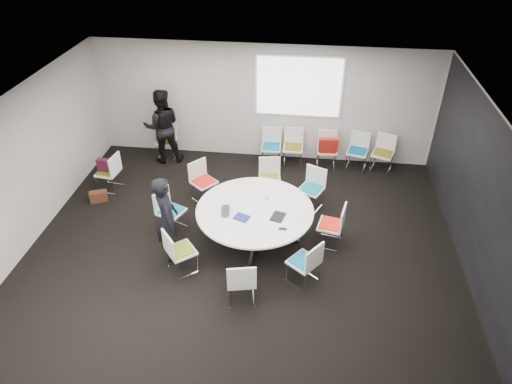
# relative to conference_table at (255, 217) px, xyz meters

# --- Properties ---
(room_shell) EXTENTS (8.08, 7.08, 2.88)m
(room_shell) POSITION_rel_conference_table_xyz_m (-0.10, -0.23, 0.86)
(room_shell) COLOR black
(room_shell) RESTS_ON ground
(conference_table) EXTENTS (2.18, 2.18, 0.73)m
(conference_table) POSITION_rel_conference_table_xyz_m (0.00, 0.00, 0.00)
(conference_table) COLOR silver
(conference_table) RESTS_ON ground
(projection_screen) EXTENTS (1.90, 0.03, 1.35)m
(projection_screen) POSITION_rel_conference_table_xyz_m (0.60, 3.23, 1.31)
(projection_screen) COLOR white
(projection_screen) RESTS_ON room_shell
(chair_ring_a) EXTENTS (0.54, 0.54, 0.88)m
(chair_ring_a) POSITION_rel_conference_table_xyz_m (1.43, 0.06, -0.26)
(chair_ring_a) COLOR silver
(chair_ring_a) RESTS_ON ground
(chair_ring_b) EXTENTS (0.61, 0.60, 0.88)m
(chair_ring_b) POSITION_rel_conference_table_xyz_m (1.03, 1.21, -0.26)
(chair_ring_b) COLOR silver
(chair_ring_b) RESTS_ON ground
(chair_ring_c) EXTENTS (0.52, 0.51, 0.88)m
(chair_ring_c) POSITION_rel_conference_table_xyz_m (0.13, 1.48, -0.26)
(chair_ring_c) COLOR silver
(chair_ring_c) RESTS_ON ground
(chair_ring_d) EXTENTS (0.64, 0.64, 0.88)m
(chair_ring_d) POSITION_rel_conference_table_xyz_m (-1.25, 1.21, -0.26)
(chair_ring_d) COLOR silver
(chair_ring_d) RESTS_ON ground
(chair_ring_e) EXTENTS (0.59, 0.60, 0.88)m
(chair_ring_e) POSITION_rel_conference_table_xyz_m (-1.66, 0.11, -0.26)
(chair_ring_e) COLOR silver
(chair_ring_e) RESTS_ON ground
(chair_ring_f) EXTENTS (0.64, 0.64, 0.88)m
(chair_ring_f) POSITION_rel_conference_table_xyz_m (-1.18, -0.98, -0.26)
(chair_ring_f) COLOR silver
(chair_ring_f) RESTS_ON ground
(chair_ring_g) EXTENTS (0.54, 0.53, 0.88)m
(chair_ring_g) POSITION_rel_conference_table_xyz_m (-0.03, -1.53, -0.26)
(chair_ring_g) COLOR silver
(chair_ring_g) RESTS_ON ground
(chair_ring_h) EXTENTS (0.64, 0.64, 0.88)m
(chair_ring_h) POSITION_rel_conference_table_xyz_m (0.96, -1.00, -0.26)
(chair_ring_h) COLOR silver
(chair_ring_h) RESTS_ON ground
(chair_back_a) EXTENTS (0.47, 0.46, 0.88)m
(chair_back_a) POSITION_rel_conference_table_xyz_m (0.03, 2.90, -0.26)
(chair_back_a) COLOR silver
(chair_back_a) RESTS_ON ground
(chair_back_b) EXTENTS (0.46, 0.45, 0.88)m
(chair_back_b) POSITION_rel_conference_table_xyz_m (0.55, 2.93, -0.26)
(chair_back_b) COLOR silver
(chair_back_b) RESTS_ON ground
(chair_back_c) EXTENTS (0.48, 0.47, 0.88)m
(chair_back_c) POSITION_rel_conference_table_xyz_m (1.36, 2.93, -0.26)
(chair_back_c) COLOR silver
(chair_back_c) RESTS_ON ground
(chair_back_d) EXTENTS (0.56, 0.55, 0.88)m
(chair_back_d) POSITION_rel_conference_table_xyz_m (2.07, 2.93, -0.26)
(chair_back_d) COLOR silver
(chair_back_d) RESTS_ON ground
(chair_back_e) EXTENTS (0.59, 0.58, 0.88)m
(chair_back_e) POSITION_rel_conference_table_xyz_m (2.66, 2.90, -0.26)
(chair_back_e) COLOR silver
(chair_back_e) RESTS_ON ground
(chair_spare_left) EXTENTS (0.50, 0.51, 0.88)m
(chair_spare_left) POSITION_rel_conference_table_xyz_m (-3.40, 1.33, -0.26)
(chair_spare_left) COLOR silver
(chair_spare_left) RESTS_ON ground
(chair_person_back) EXTENTS (0.47, 0.46, 0.88)m
(chair_person_back) POSITION_rel_conference_table_xyz_m (-2.56, 2.90, -0.26)
(chair_person_back) COLOR silver
(chair_person_back) RESTS_ON ground
(person_main) EXTENTS (0.61, 0.72, 1.68)m
(person_main) POSITION_rel_conference_table_xyz_m (-1.48, -0.61, 0.30)
(person_main) COLOR black
(person_main) RESTS_ON ground
(person_back) EXTENTS (1.05, 0.93, 1.83)m
(person_back) POSITION_rel_conference_table_xyz_m (-2.56, 2.74, 0.38)
(person_back) COLOR black
(person_back) RESTS_ON ground
(laptop) EXTENTS (0.28, 0.39, 0.03)m
(laptop) POSITION_rel_conference_table_xyz_m (-0.47, -0.14, 0.21)
(laptop) COLOR #333338
(laptop) RESTS_ON conference_table
(laptop_lid) EXTENTS (0.06, 0.30, 0.22)m
(laptop_lid) POSITION_rel_conference_table_xyz_m (-0.47, 0.02, 0.32)
(laptop_lid) COLOR silver
(laptop_lid) RESTS_ON conference_table
(notebook_black) EXTENTS (0.29, 0.34, 0.02)m
(notebook_black) POSITION_rel_conference_table_xyz_m (0.44, -0.19, 0.20)
(notebook_black) COLOR black
(notebook_black) RESTS_ON conference_table
(tablet_folio) EXTENTS (0.31, 0.28, 0.03)m
(tablet_folio) POSITION_rel_conference_table_xyz_m (-0.20, -0.29, 0.21)
(tablet_folio) COLOR navy
(tablet_folio) RESTS_ON conference_table
(papers_right) EXTENTS (0.35, 0.30, 0.00)m
(papers_right) POSITION_rel_conference_table_xyz_m (0.45, 0.14, 0.20)
(papers_right) COLOR white
(papers_right) RESTS_ON conference_table
(papers_front) EXTENTS (0.32, 0.24, 0.00)m
(papers_front) POSITION_rel_conference_table_xyz_m (0.79, -0.13, 0.20)
(papers_front) COLOR white
(papers_front) RESTS_ON conference_table
(cup) EXTENTS (0.08, 0.08, 0.09)m
(cup) POSITION_rel_conference_table_xyz_m (0.18, 0.34, 0.24)
(cup) COLOR white
(cup) RESTS_ON conference_table
(phone) EXTENTS (0.14, 0.07, 0.01)m
(phone) POSITION_rel_conference_table_xyz_m (0.55, -0.52, 0.20)
(phone) COLOR black
(phone) RESTS_ON conference_table
(maroon_bag) EXTENTS (0.41, 0.17, 0.28)m
(maroon_bag) POSITION_rel_conference_table_xyz_m (-3.42, 1.33, 0.08)
(maroon_bag) COLOR #421124
(maroon_bag) RESTS_ON chair_spare_left
(brown_bag) EXTENTS (0.39, 0.28, 0.24)m
(brown_bag) POSITION_rel_conference_table_xyz_m (-3.50, 0.85, -0.42)
(brown_bag) COLOR #442615
(brown_bag) RESTS_ON ground
(red_jacket) EXTENTS (0.45, 0.20, 0.36)m
(red_jacket) POSITION_rel_conference_table_xyz_m (1.36, 2.70, 0.16)
(red_jacket) COLOR #A71A14
(red_jacket) RESTS_ON chair_back_c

